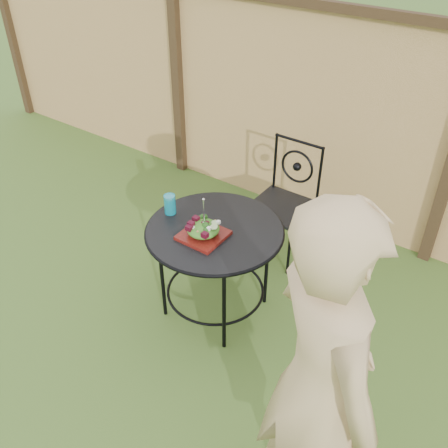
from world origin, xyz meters
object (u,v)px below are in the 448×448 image
salad_plate (203,235)px  patio_table (215,245)px  diner (319,386)px  patio_chair (285,198)px

salad_plate → patio_table: bearing=86.0°
diner → salad_plate: size_ratio=6.86×
patio_table → patio_chair: (0.04, 0.90, -0.08)m
patio_chair → diner: bearing=-57.4°
patio_chair → salad_plate: bearing=-92.7°
diner → patio_chair: bearing=-22.3°
salad_plate → diner: bearing=-32.3°
patio_table → diner: 1.47m
patio_chair → patio_table: bearing=-92.6°
diner → salad_plate: bearing=2.8°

